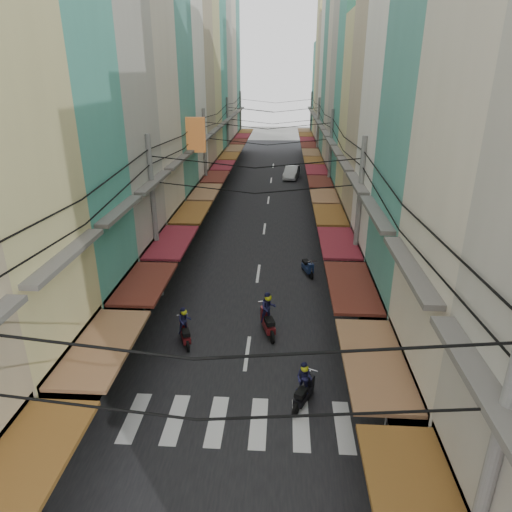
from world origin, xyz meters
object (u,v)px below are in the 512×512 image
at_px(market_umbrella, 416,311).
at_px(traffic_sign, 391,377).
at_px(white_car, 291,178).
at_px(bicycle, 368,314).

bearing_deg(market_umbrella, traffic_sign, -113.22).
relative_size(white_car, bicycle, 2.65).
distance_m(bicycle, traffic_sign, 8.05).
relative_size(bicycle, market_umbrella, 0.78).
height_order(bicycle, traffic_sign, traffic_sign).
relative_size(bicycle, traffic_sign, 0.59).
distance_m(white_car, bicycle, 29.70).
bearing_deg(bicycle, traffic_sign, 154.95).
height_order(market_umbrella, traffic_sign, traffic_sign).
distance_m(bicycle, market_umbrella, 3.88).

